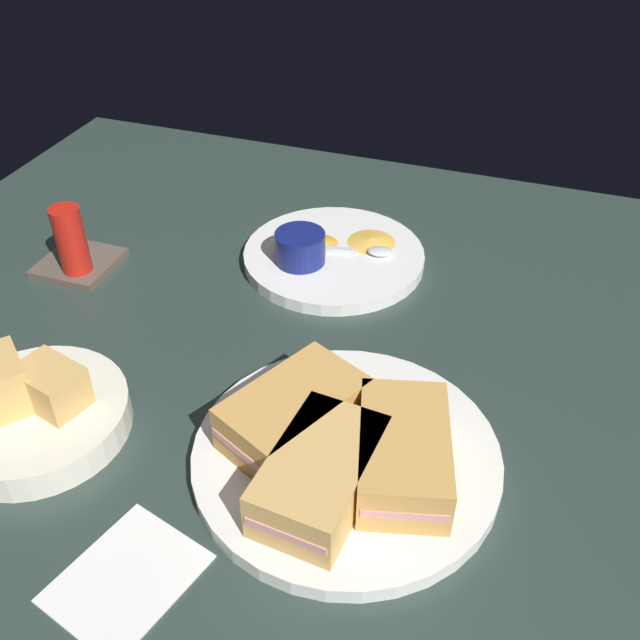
{
  "coord_description": "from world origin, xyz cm",
  "views": [
    {
      "loc": [
        -48.55,
        -23.73,
        50.67
      ],
      "look_at": [
        8.92,
        -3.58,
        3.0
      ],
      "focal_mm": 40.34,
      "sensor_mm": 36.0,
      "label": 1
    }
  ],
  "objects_px": {
    "spoon_by_dark_ramekin": "(347,466)",
    "spoon_by_gravy_ramekin": "(370,251)",
    "sandwich_half_far": "(320,475)",
    "ramekin_light_gravy": "(300,246)",
    "plate_chips_companion": "(331,256)",
    "condiment_caddy": "(74,246)",
    "sandwich_half_near": "(294,413)",
    "bread_basket_rear": "(33,411)",
    "sandwich_half_extra": "(403,453)",
    "plate_sandwich_main": "(346,457)",
    "ramekin_dark_sauce": "(409,469)"
  },
  "relations": [
    {
      "from": "plate_sandwich_main",
      "to": "sandwich_half_far",
      "type": "distance_m",
      "value": 0.06
    },
    {
      "from": "bread_basket_rear",
      "to": "sandwich_half_near",
      "type": "bearing_deg",
      "value": -75.24
    },
    {
      "from": "sandwich_half_near",
      "to": "sandwich_half_far",
      "type": "relative_size",
      "value": 1.08
    },
    {
      "from": "sandwich_half_far",
      "to": "sandwich_half_extra",
      "type": "distance_m",
      "value": 0.07
    },
    {
      "from": "condiment_caddy",
      "to": "bread_basket_rear",
      "type": "bearing_deg",
      "value": -153.78
    },
    {
      "from": "plate_chips_companion",
      "to": "spoon_by_gravy_ramekin",
      "type": "relative_size",
      "value": 2.3
    },
    {
      "from": "plate_sandwich_main",
      "to": "spoon_by_gravy_ramekin",
      "type": "bearing_deg",
      "value": 12.62
    },
    {
      "from": "sandwich_half_near",
      "to": "condiment_caddy",
      "type": "height_order",
      "value": "condiment_caddy"
    },
    {
      "from": "spoon_by_dark_ramekin",
      "to": "spoon_by_gravy_ramekin",
      "type": "relative_size",
      "value": 0.99
    },
    {
      "from": "sandwich_half_far",
      "to": "spoon_by_gravy_ramekin",
      "type": "bearing_deg",
      "value": 9.91
    },
    {
      "from": "sandwich_half_far",
      "to": "condiment_caddy",
      "type": "height_order",
      "value": "condiment_caddy"
    },
    {
      "from": "plate_sandwich_main",
      "to": "bread_basket_rear",
      "type": "distance_m",
      "value": 0.3
    },
    {
      "from": "sandwich_half_far",
      "to": "ramekin_light_gravy",
      "type": "relative_size",
      "value": 2.23
    },
    {
      "from": "sandwich_half_far",
      "to": "sandwich_half_extra",
      "type": "relative_size",
      "value": 0.95
    },
    {
      "from": "ramekin_dark_sauce",
      "to": "bread_basket_rear",
      "type": "distance_m",
      "value": 0.35
    },
    {
      "from": "plate_sandwich_main",
      "to": "sandwich_half_near",
      "type": "height_order",
      "value": "sandwich_half_near"
    },
    {
      "from": "sandwich_half_far",
      "to": "condiment_caddy",
      "type": "bearing_deg",
      "value": 59.14
    },
    {
      "from": "plate_chips_companion",
      "to": "condiment_caddy",
      "type": "relative_size",
      "value": 2.41
    },
    {
      "from": "sandwich_half_extra",
      "to": "plate_chips_companion",
      "type": "relative_size",
      "value": 0.64
    },
    {
      "from": "ramekin_dark_sauce",
      "to": "plate_chips_companion",
      "type": "xyz_separation_m",
      "value": [
        0.33,
        0.18,
        -0.03
      ]
    },
    {
      "from": "ramekin_light_gravy",
      "to": "plate_sandwich_main",
      "type": "bearing_deg",
      "value": -151.83
    },
    {
      "from": "ramekin_dark_sauce",
      "to": "plate_sandwich_main",
      "type": "bearing_deg",
      "value": 73.84
    },
    {
      "from": "bread_basket_rear",
      "to": "condiment_caddy",
      "type": "bearing_deg",
      "value": 26.22
    },
    {
      "from": "plate_sandwich_main",
      "to": "plate_chips_companion",
      "type": "distance_m",
      "value": 0.33
    },
    {
      "from": "condiment_caddy",
      "to": "sandwich_half_near",
      "type": "bearing_deg",
      "value": -117.01
    },
    {
      "from": "ramekin_dark_sauce",
      "to": "bread_basket_rear",
      "type": "relative_size",
      "value": 0.37
    },
    {
      "from": "spoon_by_dark_ramekin",
      "to": "spoon_by_gravy_ramekin",
      "type": "bearing_deg",
      "value": 13.01
    },
    {
      "from": "sandwich_half_far",
      "to": "plate_chips_companion",
      "type": "relative_size",
      "value": 0.61
    },
    {
      "from": "spoon_by_gravy_ramekin",
      "to": "bread_basket_rear",
      "type": "relative_size",
      "value": 0.56
    },
    {
      "from": "plate_sandwich_main",
      "to": "bread_basket_rear",
      "type": "xyz_separation_m",
      "value": [
        -0.06,
        0.29,
        0.02
      ]
    },
    {
      "from": "ramekin_light_gravy",
      "to": "spoon_by_gravy_ramekin",
      "type": "relative_size",
      "value": 0.62
    },
    {
      "from": "spoon_by_gravy_ramekin",
      "to": "sandwich_half_far",
      "type": "bearing_deg",
      "value": -170.09
    },
    {
      "from": "plate_sandwich_main",
      "to": "condiment_caddy",
      "type": "distance_m",
      "value": 0.46
    },
    {
      "from": "sandwich_half_extra",
      "to": "plate_sandwich_main",
      "type": "bearing_deg",
      "value": 82.84
    },
    {
      "from": "sandwich_half_near",
      "to": "sandwich_half_far",
      "type": "distance_m",
      "value": 0.07
    },
    {
      "from": "spoon_by_gravy_ramekin",
      "to": "condiment_caddy",
      "type": "xyz_separation_m",
      "value": [
        -0.13,
        0.34,
        0.01
      ]
    },
    {
      "from": "spoon_by_dark_ramekin",
      "to": "condiment_caddy",
      "type": "bearing_deg",
      "value": 63.48
    },
    {
      "from": "plate_chips_companion",
      "to": "condiment_caddy",
      "type": "bearing_deg",
      "value": 112.29
    },
    {
      "from": "sandwich_half_near",
      "to": "ramekin_dark_sauce",
      "type": "height_order",
      "value": "sandwich_half_near"
    },
    {
      "from": "spoon_by_gravy_ramekin",
      "to": "bread_basket_rear",
      "type": "xyz_separation_m",
      "value": [
        -0.38,
        0.22,
        0.0
      ]
    },
    {
      "from": "plate_chips_companion",
      "to": "bread_basket_rear",
      "type": "relative_size",
      "value": 1.3
    },
    {
      "from": "plate_chips_companion",
      "to": "bread_basket_rear",
      "type": "height_order",
      "value": "bread_basket_rear"
    },
    {
      "from": "spoon_by_dark_ramekin",
      "to": "condiment_caddy",
      "type": "distance_m",
      "value": 0.47
    },
    {
      "from": "spoon_by_dark_ramekin",
      "to": "sandwich_half_far",
      "type": "bearing_deg",
      "value": 158.23
    },
    {
      "from": "plate_sandwich_main",
      "to": "spoon_by_dark_ramekin",
      "type": "bearing_deg",
      "value": -160.65
    },
    {
      "from": "bread_basket_rear",
      "to": "spoon_by_dark_ramekin",
      "type": "bearing_deg",
      "value": -82.9
    },
    {
      "from": "sandwich_half_far",
      "to": "ramekin_dark_sauce",
      "type": "height_order",
      "value": "sandwich_half_far"
    },
    {
      "from": "spoon_by_gravy_ramekin",
      "to": "ramekin_light_gravy",
      "type": "bearing_deg",
      "value": 120.41
    },
    {
      "from": "sandwich_half_far",
      "to": "condiment_caddy",
      "type": "xyz_separation_m",
      "value": [
        0.24,
        0.41,
        -0.01
      ]
    },
    {
      "from": "plate_chips_companion",
      "to": "condiment_caddy",
      "type": "height_order",
      "value": "condiment_caddy"
    }
  ]
}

